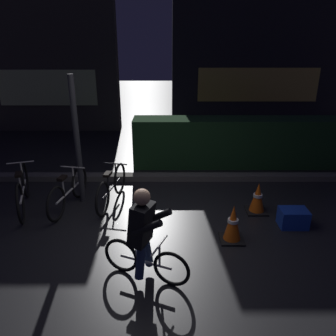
# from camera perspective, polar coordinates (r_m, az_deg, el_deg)

# --- Properties ---
(ground_plane) EXTENTS (40.00, 40.00, 0.00)m
(ground_plane) POSITION_cam_1_polar(r_m,az_deg,el_deg) (5.23, -2.24, -11.65)
(ground_plane) COLOR black
(sidewalk_curb) EXTENTS (12.00, 0.24, 0.12)m
(sidewalk_curb) POSITION_cam_1_polar(r_m,az_deg,el_deg) (7.15, -1.60, -1.56)
(sidewalk_curb) COLOR #56544F
(sidewalk_curb) RESTS_ON ground
(hedge_row) EXTENTS (4.80, 0.70, 1.14)m
(hedge_row) POSITION_cam_1_polar(r_m,az_deg,el_deg) (7.98, 11.61, 4.37)
(hedge_row) COLOR #19381C
(hedge_row) RESTS_ON ground
(storefront_left) EXTENTS (4.42, 0.54, 4.35)m
(storefront_left) POSITION_cam_1_polar(r_m,az_deg,el_deg) (11.54, -20.10, 16.81)
(storefront_left) COLOR #383330
(storefront_left) RESTS_ON ground
(storefront_right) EXTENTS (5.74, 0.54, 5.02)m
(storefront_right) POSITION_cam_1_polar(r_m,az_deg,el_deg) (11.97, 15.49, 19.03)
(storefront_right) COLOR #262328
(storefront_right) RESTS_ON ground
(street_post) EXTENTS (0.10, 0.10, 2.32)m
(street_post) POSITION_cam_1_polar(r_m,az_deg,el_deg) (6.05, -15.35, 4.36)
(street_post) COLOR #2D2D33
(street_post) RESTS_ON ground
(parked_bike_left_mid) EXTENTS (0.59, 1.64, 0.79)m
(parked_bike_left_mid) POSITION_cam_1_polar(r_m,az_deg,el_deg) (6.40, -23.72, -3.47)
(parked_bike_left_mid) COLOR black
(parked_bike_left_mid) RESTS_ON ground
(parked_bike_center_left) EXTENTS (0.46, 1.50, 0.70)m
(parked_bike_center_left) POSITION_cam_1_polar(r_m,az_deg,el_deg) (6.15, -16.76, -3.88)
(parked_bike_center_left) COLOR black
(parked_bike_center_left) RESTS_ON ground
(parked_bike_center_right) EXTENTS (0.46, 1.50, 0.70)m
(parked_bike_center_right) POSITION_cam_1_polar(r_m,az_deg,el_deg) (6.14, -9.65, -3.29)
(parked_bike_center_right) COLOR black
(parked_bike_center_right) RESTS_ON ground
(traffic_cone_near) EXTENTS (0.36, 0.36, 0.58)m
(traffic_cone_near) POSITION_cam_1_polar(r_m,az_deg,el_deg) (5.09, 11.13, -9.42)
(traffic_cone_near) COLOR black
(traffic_cone_near) RESTS_ON ground
(traffic_cone_far) EXTENTS (0.36, 0.36, 0.55)m
(traffic_cone_far) POSITION_cam_1_polar(r_m,az_deg,el_deg) (5.98, 15.21, -5.03)
(traffic_cone_far) COLOR black
(traffic_cone_far) RESTS_ON ground
(blue_crate) EXTENTS (0.44, 0.32, 0.30)m
(blue_crate) POSITION_cam_1_polar(r_m,az_deg,el_deg) (5.77, 20.79, -8.05)
(blue_crate) COLOR #193DB7
(blue_crate) RESTS_ON ground
(cyclist) EXTENTS (1.11, 0.65, 1.25)m
(cyclist) POSITION_cam_1_polar(r_m,az_deg,el_deg) (4.13, -4.17, -11.29)
(cyclist) COLOR black
(cyclist) RESTS_ON ground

